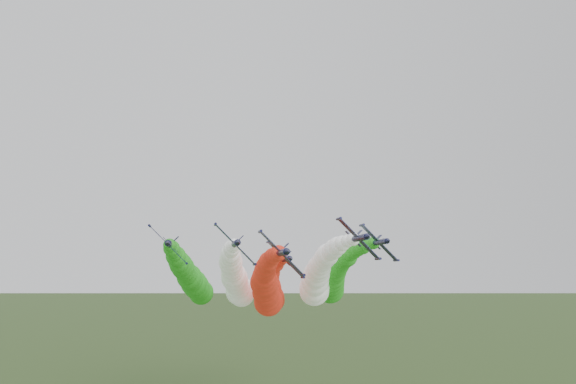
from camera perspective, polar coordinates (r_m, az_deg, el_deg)
name	(u,v)px	position (r m, az deg, el deg)	size (l,w,h in m)	color
jet_lead	(266,288)	(146.71, -2.22, -9.77)	(15.59, 82.87, 19.96)	black
jet_inner_left	(236,280)	(154.06, -5.27, -8.91)	(15.18, 82.47, 19.55)	black
jet_inner_right	(317,278)	(155.61, 3.00, -8.75)	(15.86, 83.15, 20.23)	black
jet_outer_left	(191,279)	(162.35, -9.81, -8.68)	(15.21, 82.50, 19.58)	black
jet_outer_right	(335,278)	(170.49, 4.75, -8.73)	(15.89, 83.17, 20.26)	black
jet_trail	(271,289)	(168.36, -1.74, -9.81)	(15.42, 82.70, 19.79)	black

